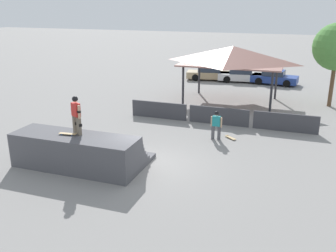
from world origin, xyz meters
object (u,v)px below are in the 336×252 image
Objects in this scene: parked_car_tan at (210,74)px; parked_car_white at (242,75)px; skater_on_deck at (76,113)px; skateboard_on_deck at (68,134)px; bystander_walking at (216,123)px; skateboard_on_ground at (230,137)px; parked_car_blue at (274,78)px.

parked_car_white is at bearing -7.85° from parked_car_tan.
skater_on_deck is at bearing -101.49° from parked_car_tan.
parked_car_tan is (1.14, 21.74, -1.00)m from skateboard_on_deck.
bystander_walking reaches higher than skateboard_on_ground.
bystander_walking is 16.07m from parked_car_blue.
skateboard_on_deck is at bearing -108.29° from parked_car_white.
skateboard_on_ground is 16.34m from parked_car_tan.
parked_car_white is at bearing -84.00° from bystander_walking.
skater_on_deck is at bearing -101.15° from parked_car_blue.
parked_car_tan is (0.82, 21.49, -1.92)m from skater_on_deck.
parked_car_tan is 1.12× the size of parked_car_blue.
skateboard_on_ground is at bearing -148.27° from bystander_walking.
skateboard_on_deck reaches higher than skateboard_on_ground.
skateboard_on_ground is at bearing -90.70° from parked_car_white.
parked_car_blue is at bearing 65.94° from skateboard_on_deck.
skateboard_on_deck reaches higher than bystander_walking.
parked_car_white is at bearing 109.10° from skater_on_deck.
skateboard_on_deck is 7.84m from bystander_walking.
skater_on_deck reaches higher than parked_car_blue.
skateboard_on_ground is at bearing 39.61° from skateboard_on_deck.
skateboard_on_ground is (6.01, 6.15, -1.54)m from skateboard_on_deck.
skater_on_deck is 0.38× the size of parked_car_white.
bystander_walking is at bearing -90.01° from parked_car_blue.
parked_car_blue is at bearing -9.61° from parked_car_tan.
skater_on_deck is 0.37× the size of parked_car_tan.
skater_on_deck is 21.98m from parked_car_white.
skater_on_deck is at bearing 86.08° from skateboard_on_ground.
bystander_walking reaches higher than parked_car_blue.
skateboard_on_deck is at bearing 49.01° from bystander_walking.
bystander_walking is 0.35× the size of parked_car_white.
skater_on_deck is 7.58m from bystander_walking.
parked_car_white is 2.96m from parked_car_blue.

